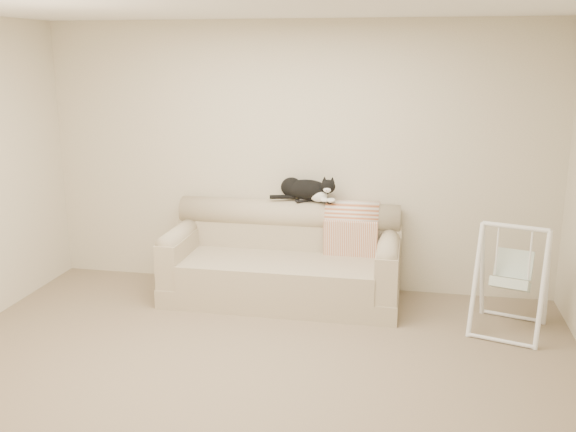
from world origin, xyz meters
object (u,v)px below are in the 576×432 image
object	(u,v)px
remote_b	(325,202)
tuxedo_cat	(306,189)
remote_a	(305,200)
baby_swing	(511,278)
sofa	(283,262)

from	to	relation	value
remote_b	tuxedo_cat	size ratio (longest dim) A/B	0.26
remote_a	baby_swing	world-z (taller)	baby_swing
sofa	remote_b	xyz separation A→B (m)	(0.36, 0.23, 0.56)
tuxedo_cat	remote_b	bearing A→B (deg)	-6.93
remote_b	sofa	bearing A→B (deg)	-147.36
baby_swing	remote_b	bearing A→B (deg)	159.48
sofa	remote_a	size ratio (longest dim) A/B	12.40
remote_b	tuxedo_cat	xyz separation A→B (m)	(-0.18, 0.02, 0.11)
remote_a	remote_b	world-z (taller)	remote_a
remote_a	remote_b	size ratio (longest dim) A/B	1.06
sofa	baby_swing	size ratio (longest dim) A/B	2.35
sofa	tuxedo_cat	distance (m)	0.73
tuxedo_cat	baby_swing	world-z (taller)	tuxedo_cat
remote_b	baby_swing	xyz separation A→B (m)	(1.66, -0.62, -0.44)
remote_b	tuxedo_cat	distance (m)	0.21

